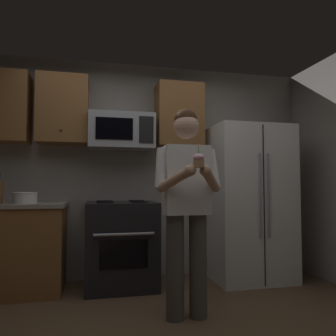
# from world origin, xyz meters

# --- Properties ---
(wall_back) EXTENTS (4.40, 0.10, 2.60)m
(wall_back) POSITION_xyz_m (0.00, 1.75, 1.30)
(wall_back) COLOR gray
(wall_back) RESTS_ON ground
(oven_range) EXTENTS (0.76, 0.70, 0.93)m
(oven_range) POSITION_xyz_m (-0.15, 1.36, 0.46)
(oven_range) COLOR black
(oven_range) RESTS_ON ground
(microwave) EXTENTS (0.74, 0.41, 0.40)m
(microwave) POSITION_xyz_m (-0.15, 1.48, 1.72)
(microwave) COLOR #9EA0A5
(refrigerator) EXTENTS (0.90, 0.75, 1.80)m
(refrigerator) POSITION_xyz_m (1.35, 1.32, 0.90)
(refrigerator) COLOR white
(refrigerator) RESTS_ON ground
(cabinet_row_upper) EXTENTS (2.78, 0.36, 0.76)m
(cabinet_row_upper) POSITION_xyz_m (-0.72, 1.53, 1.95)
(cabinet_row_upper) COLOR brown
(bowl_large_white) EXTENTS (0.24, 0.24, 0.11)m
(bowl_large_white) POSITION_xyz_m (-1.14, 1.34, 0.98)
(bowl_large_white) COLOR white
(bowl_large_white) RESTS_ON counter_left
(person) EXTENTS (0.60, 0.48, 1.76)m
(person) POSITION_xyz_m (0.32, 0.39, 1.00)
(person) COLOR #4C4742
(person) RESTS_ON ground
(cupcake) EXTENTS (0.09, 0.09, 0.17)m
(cupcake) POSITION_xyz_m (0.32, 0.06, 1.29)
(cupcake) COLOR #A87F56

